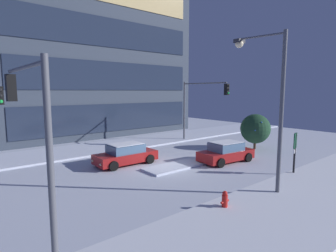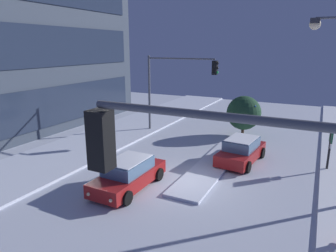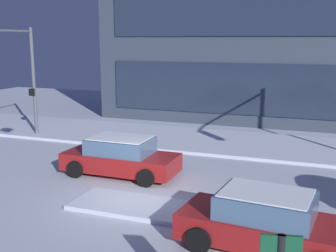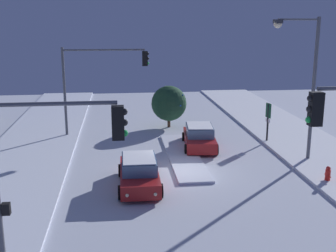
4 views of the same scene
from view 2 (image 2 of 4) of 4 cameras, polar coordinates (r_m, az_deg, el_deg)
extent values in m
plane|color=silver|center=(15.91, 3.56, -10.60)|extent=(52.00, 52.00, 0.00)
cube|color=silver|center=(20.60, -19.25, -5.22)|extent=(52.00, 5.20, 0.14)
cube|color=silver|center=(18.00, 8.25, -7.41)|extent=(9.00, 1.80, 0.14)
cube|color=#232D42|center=(25.14, -21.63, 3.25)|extent=(20.75, 0.10, 3.02)
cube|color=#232D42|center=(24.73, -22.63, 13.60)|extent=(20.75, 0.10, 3.02)
cube|color=maroon|center=(18.98, 13.52, -5.01)|extent=(4.39, 2.20, 0.66)
cube|color=slate|center=(18.79, 13.63, -3.25)|extent=(2.44, 1.83, 0.60)
cube|color=white|center=(18.69, 13.69, -2.27)|extent=(2.26, 1.71, 0.04)
sphere|color=#F9E5B2|center=(21.10, 13.89, -3.13)|extent=(0.16, 0.16, 0.16)
sphere|color=#F9E5B2|center=(20.77, 17.06, -3.63)|extent=(0.16, 0.16, 0.16)
cylinder|color=black|center=(20.57, 12.43, -3.99)|extent=(0.68, 0.28, 0.66)
cylinder|color=black|center=(20.08, 17.23, -4.78)|extent=(0.68, 0.28, 0.66)
cylinder|color=black|center=(18.11, 9.32, -6.42)|extent=(0.68, 0.28, 0.66)
cylinder|color=black|center=(17.55, 14.72, -7.42)|extent=(0.68, 0.28, 0.66)
cube|color=maroon|center=(15.32, -7.37, -9.56)|extent=(4.42, 1.84, 0.66)
cube|color=slate|center=(15.08, -7.45, -7.44)|extent=(2.39, 1.64, 0.60)
cube|color=white|center=(14.96, -7.49, -6.25)|extent=(2.21, 1.53, 0.04)
sphere|color=#F9E5B2|center=(13.41, -10.69, -13.55)|extent=(0.16, 0.16, 0.16)
sphere|color=#F9E5B2|center=(14.13, -14.69, -12.26)|extent=(0.16, 0.16, 0.16)
cylinder|color=black|center=(13.87, -7.70, -13.19)|extent=(0.66, 0.23, 0.66)
cylinder|color=black|center=(14.88, -13.49, -11.46)|extent=(0.66, 0.23, 0.66)
cylinder|color=black|center=(16.08, -1.71, -9.00)|extent=(0.66, 0.23, 0.66)
cylinder|color=black|center=(16.96, -7.07, -7.82)|extent=(0.66, 0.23, 0.66)
cylinder|color=#565960|center=(24.99, -3.51, 6.03)|extent=(0.18, 0.18, 6.11)
cylinder|color=#565960|center=(23.46, 2.31, 12.50)|extent=(0.12, 5.47, 0.12)
cube|color=black|center=(22.50, 8.76, 10.73)|extent=(0.32, 0.36, 1.00)
sphere|color=black|center=(22.42, 9.26, 11.52)|extent=(0.20, 0.20, 0.20)
sphere|color=black|center=(22.44, 9.23, 10.70)|extent=(0.20, 0.20, 0.20)
sphere|color=green|center=(22.46, 9.20, 9.89)|extent=(0.20, 0.20, 0.20)
cylinder|color=#565960|center=(3.96, 12.47, 1.46)|extent=(0.12, 4.38, 0.12)
cube|color=black|center=(5.10, -12.48, -2.59)|extent=(0.32, 0.36, 1.00)
sphere|color=black|center=(5.14, -14.32, 1.12)|extent=(0.20, 0.20, 0.20)
sphere|color=black|center=(5.22, -14.10, -2.30)|extent=(0.20, 0.20, 0.20)
sphere|color=green|center=(5.32, -13.89, -5.60)|extent=(0.20, 0.20, 0.20)
cube|color=#333338|center=(14.12, 25.88, 17.31)|extent=(0.56, 0.36, 0.20)
sphere|color=#F9E5B2|center=(14.11, 25.82, 16.79)|extent=(0.44, 0.44, 0.44)
cylinder|color=black|center=(19.08, 28.00, -3.79)|extent=(0.12, 0.12, 2.62)
cube|color=#144C2D|center=(18.85, 28.30, -1.37)|extent=(0.55, 0.17, 0.95)
cube|color=white|center=(19.02, 28.07, -3.27)|extent=(0.44, 0.14, 0.24)
cylinder|color=#473323|center=(24.57, 13.79, -0.96)|extent=(0.22, 0.22, 0.71)
sphere|color=#1E4228|center=(24.23, 14.00, 2.40)|extent=(2.63, 2.63, 2.63)
sphere|color=blue|center=(25.55, 13.71, 2.47)|extent=(0.10, 0.10, 0.10)
sphere|color=blue|center=(25.49, 13.64, 3.27)|extent=(0.10, 0.10, 0.10)
sphere|color=blue|center=(23.33, 16.06, 3.59)|extent=(0.10, 0.10, 0.10)
sphere|color=blue|center=(23.00, 15.08, 1.75)|extent=(0.10, 0.10, 0.10)
sphere|color=blue|center=(25.55, 14.01, 2.49)|extent=(0.10, 0.10, 0.10)
camera|label=1|loc=(8.85, 102.57, -13.98)|focal=29.32mm
camera|label=3|loc=(19.74, 45.27, 5.64)|focal=45.75mm
camera|label=4|loc=(11.93, -105.72, 1.07)|focal=45.68mm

